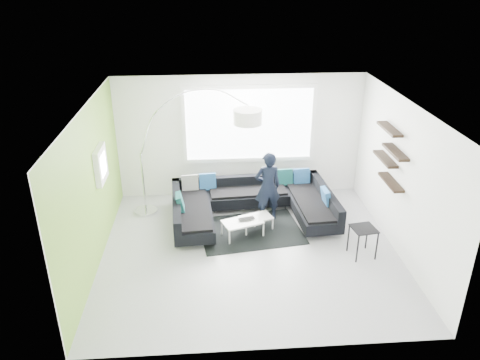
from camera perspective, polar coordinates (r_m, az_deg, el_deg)
name	(u,v)px	position (r m, az deg, el deg)	size (l,w,h in m)	color
ground	(250,251)	(8.93, 1.18, -8.61)	(5.50, 5.50, 0.00)	gray
room_shell	(252,158)	(8.27, 1.42, 2.72)	(5.54, 5.04, 2.82)	white
sectional_sofa	(253,206)	(9.80, 1.57, -3.24)	(3.44, 2.27, 0.71)	black
rug	(251,231)	(9.54, 1.29, -6.19)	(2.02, 1.47, 0.01)	black
coffee_table	(249,225)	(9.43, 1.15, -5.51)	(0.99, 0.58, 0.32)	white
arc_lamp	(141,154)	(9.88, -12.02, 3.11)	(2.53, 0.79, 2.72)	white
side_table	(362,242)	(8.94, 14.68, -7.29)	(0.42, 0.42, 0.58)	black
person	(268,187)	(9.65, 3.39, -0.81)	(0.60, 0.45, 1.51)	black
laptop	(247,220)	(9.25, 0.90, -4.91)	(0.37, 0.29, 0.03)	black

